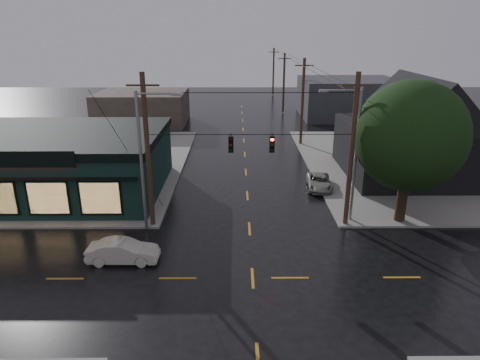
{
  "coord_description": "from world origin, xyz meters",
  "views": [
    {
      "loc": [
        -0.81,
        -19.76,
        12.52
      ],
      "look_at": [
        -0.63,
        6.19,
        3.37
      ],
      "focal_mm": 32.0,
      "sensor_mm": 36.0,
      "label": 1
    }
  ],
  "objects_px": {
    "utility_pole_nw": "(153,226)",
    "suv_silver": "(319,182)",
    "corner_tree": "(410,136)",
    "sedan_cream": "(123,251)",
    "utility_pole_ne": "(345,225)"
  },
  "relations": [
    {
      "from": "utility_pole_nw",
      "to": "suv_silver",
      "type": "height_order",
      "value": "utility_pole_nw"
    },
    {
      "from": "utility_pole_nw",
      "to": "corner_tree",
      "type": "bearing_deg",
      "value": 1.7
    },
    {
      "from": "suv_silver",
      "to": "utility_pole_ne",
      "type": "bearing_deg",
      "value": -80.88
    },
    {
      "from": "utility_pole_nw",
      "to": "sedan_cream",
      "type": "xyz_separation_m",
      "value": [
        -0.8,
        -4.75,
        0.66
      ]
    },
    {
      "from": "utility_pole_ne",
      "to": "suv_silver",
      "type": "height_order",
      "value": "utility_pole_ne"
    },
    {
      "from": "utility_pole_ne",
      "to": "sedan_cream",
      "type": "height_order",
      "value": "utility_pole_ne"
    },
    {
      "from": "utility_pole_nw",
      "to": "suv_silver",
      "type": "relative_size",
      "value": 2.45
    },
    {
      "from": "corner_tree",
      "to": "utility_pole_ne",
      "type": "bearing_deg",
      "value": -172.58
    },
    {
      "from": "utility_pole_nw",
      "to": "suv_silver",
      "type": "distance_m",
      "value": 14.37
    },
    {
      "from": "sedan_cream",
      "to": "suv_silver",
      "type": "distance_m",
      "value": 17.78
    },
    {
      "from": "utility_pole_nw",
      "to": "utility_pole_ne",
      "type": "bearing_deg",
      "value": 0.0
    },
    {
      "from": "corner_tree",
      "to": "suv_silver",
      "type": "bearing_deg",
      "value": 123.5
    },
    {
      "from": "corner_tree",
      "to": "sedan_cream",
      "type": "relative_size",
      "value": 2.37
    },
    {
      "from": "sedan_cream",
      "to": "suv_silver",
      "type": "bearing_deg",
      "value": -48.1
    },
    {
      "from": "corner_tree",
      "to": "suv_silver",
      "type": "xyz_separation_m",
      "value": [
        -4.34,
        6.56,
        -5.47
      ]
    }
  ]
}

